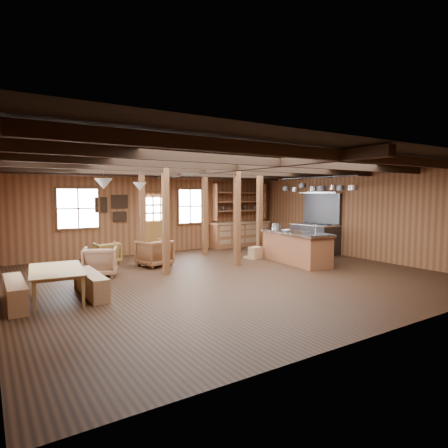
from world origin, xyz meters
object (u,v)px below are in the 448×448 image
at_px(armchair_a, 107,253).
at_px(dining_table, 59,284).
at_px(commercial_range, 316,234).
at_px(armchair_c, 100,261).
at_px(kitchen_island, 295,247).
at_px(armchair_b, 154,253).

bearing_deg(armchair_a, dining_table, 58.06).
bearing_deg(armchair_a, commercial_range, 161.02).
bearing_deg(commercial_range, armchair_c, 177.82).
height_order(commercial_range, armchair_c, commercial_range).
distance_m(kitchen_island, commercial_range, 2.21).
height_order(armchair_a, armchair_c, armchair_c).
bearing_deg(armchair_c, kitchen_island, -173.04).
bearing_deg(dining_table, commercial_range, -74.70).
bearing_deg(armchair_c, commercial_range, -161.56).
distance_m(armchair_a, armchair_c, 1.78).
xyz_separation_m(commercial_range, dining_table, (-8.54, -1.41, -0.37)).
bearing_deg(kitchen_island, dining_table, -169.57).
distance_m(kitchen_island, armchair_b, 4.14).
distance_m(commercial_range, dining_table, 8.67).
bearing_deg(armchair_a, armchair_b, 126.88).
height_order(kitchen_island, armchair_a, kitchen_island).
height_order(commercial_range, dining_table, commercial_range).
relative_size(armchair_a, armchair_b, 0.82).
bearing_deg(kitchen_island, commercial_range, 34.93).
relative_size(armchair_a, armchair_c, 0.85).
bearing_deg(armchair_b, armchair_c, 2.97).
distance_m(kitchen_island, armchair_a, 5.59).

